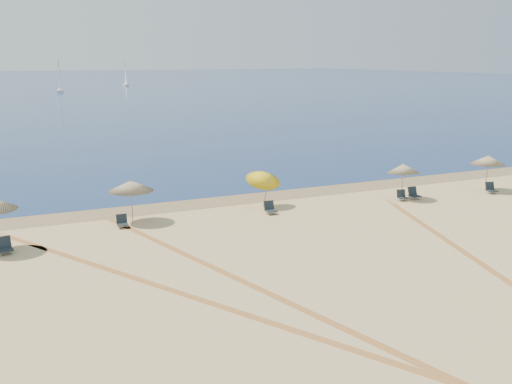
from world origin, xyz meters
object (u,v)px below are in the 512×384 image
umbrella_2 (131,186)px  chair_6 (402,196)px  chair_3 (5,246)px  sailboat_2 (60,82)px  umbrella_3 (264,176)px  umbrella_4 (403,168)px  chair_7 (414,194)px  sailboat_0 (126,78)px  chair_5 (270,208)px  chair_8 (491,188)px  chair_4 (122,222)px  umbrella_5 (488,160)px

umbrella_2 → chair_6: bearing=-7.0°
chair_3 → sailboat_2: size_ratio=0.10×
umbrella_3 → umbrella_4: umbrella_3 is taller
chair_7 → umbrella_3: bearing=170.5°
umbrella_4 → sailboat_0: (19.24, 160.17, 0.39)m
chair_6 → chair_7: size_ratio=1.02×
chair_6 → chair_3: bearing=-161.9°
chair_3 → chair_5: size_ratio=1.13×
chair_5 → umbrella_3: bearing=80.8°
umbrella_4 → umbrella_2: bearing=174.1°
chair_3 → chair_6: (22.38, 0.83, -0.05)m
chair_8 → sailboat_0: (13.08, 161.28, 1.99)m
chair_8 → chair_5: bearing=-171.7°
umbrella_4 → chair_3: (-22.63, -1.12, -1.58)m
sailboat_0 → chair_3: bearing=-99.2°
chair_5 → chair_4: bearing=177.7°
chair_6 → sailboat_2: (-3.71, 131.78, 2.20)m
umbrella_4 → umbrella_3: bearing=169.1°
chair_5 → sailboat_2: bearing=90.6°
chair_3 → sailboat_2: 133.93m
sailboat_0 → chair_8: bearing=-89.3°
umbrella_3 → umbrella_4: bearing=-10.9°
umbrella_2 → umbrella_5: umbrella_5 is taller
chair_4 → umbrella_4: bearing=0.8°
umbrella_3 → umbrella_5: umbrella_3 is taller
chair_7 → sailboat_2: size_ratio=0.09×
umbrella_2 → umbrella_4: 16.36m
chair_7 → sailboat_0: size_ratio=0.10×
umbrella_5 → chair_4: bearing=176.8°
umbrella_2 → chair_5: size_ratio=3.29×
chair_6 → chair_8: (6.42, -0.81, 0.03)m
umbrella_4 → chair_3: 22.71m
umbrella_5 → chair_7: 5.98m
umbrella_5 → umbrella_3: bearing=172.1°
umbrella_5 → chair_7: (-5.72, 0.17, -1.71)m
chair_6 → sailboat_0: bearing=99.1°
umbrella_3 → chair_6: (8.37, -1.96, -1.53)m
chair_6 → chair_7: chair_7 is taller
chair_5 → umbrella_5: bearing=0.4°
umbrella_2 → chair_4: 1.97m
sailboat_0 → umbrella_5: bearing=-89.2°
umbrella_3 → chair_3: bearing=-168.8°
chair_3 → chair_8: chair_3 is taller
chair_8 → sailboat_0: bearing=98.6°
umbrella_2 → chair_4: size_ratio=3.48×
umbrella_2 → sailboat_0: sailboat_0 is taller
chair_4 → chair_5: (8.06, -0.70, 0.02)m
chair_6 → chair_7: 0.95m
umbrella_5 → chair_6: umbrella_5 is taller
umbrella_5 → chair_5: 15.45m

